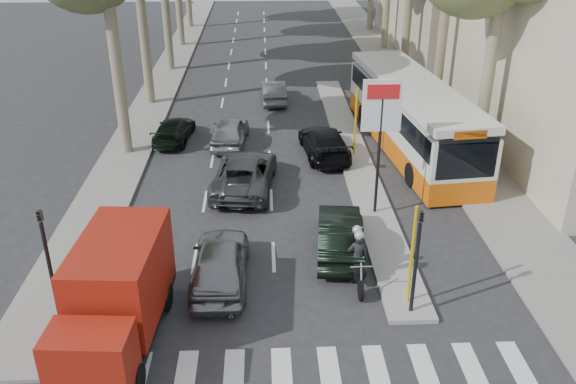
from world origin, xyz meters
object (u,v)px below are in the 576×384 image
silver_hatchback (220,262)px  city_bus (412,114)px  motorcycle (357,256)px  dark_hatchback (340,234)px  red_truck (117,294)px

silver_hatchback → city_bus: bearing=-126.9°
motorcycle → silver_hatchback: bearing=179.2°
dark_hatchback → city_bus: bearing=-110.0°
silver_hatchback → motorcycle: 4.51m
silver_hatchback → city_bus: city_bus is taller
city_bus → motorcycle: (-4.38, -11.57, -0.91)m
motorcycle → dark_hatchback: bearing=100.8°
silver_hatchback → dark_hatchback: silver_hatchback is taller
red_truck → city_bus: size_ratio=0.43×
dark_hatchback → red_truck: 8.26m
dark_hatchback → motorcycle: 1.83m
dark_hatchback → motorcycle: (0.34, -1.79, 0.19)m
dark_hatchback → red_truck: (-6.85, -4.53, 0.87)m
red_truck → city_bus: 18.41m
red_truck → dark_hatchback: bearing=37.7°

